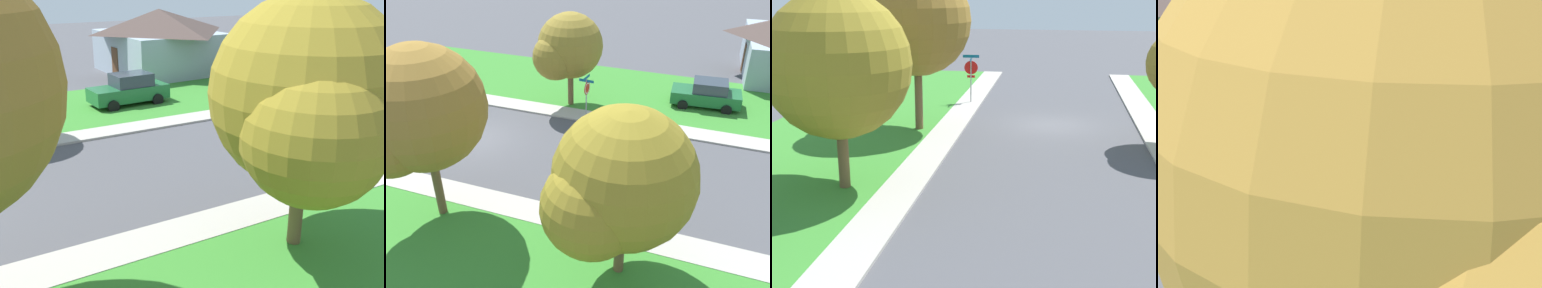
% 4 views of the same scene
% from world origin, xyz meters
% --- Properties ---
extents(sidewalk_east, '(1.40, 56.00, 0.10)m').
position_xyz_m(sidewalk_east, '(4.70, 12.00, 0.05)').
color(sidewalk_east, '#ADA89E').
rests_on(sidewalk_east, ground).
extents(sidewalk_west, '(1.40, 56.00, 0.10)m').
position_xyz_m(sidewalk_west, '(-4.70, 12.00, 0.05)').
color(sidewalk_west, '#ADA89E').
rests_on(sidewalk_west, ground).
extents(lawn_west, '(8.00, 56.00, 0.08)m').
position_xyz_m(lawn_west, '(-9.40, 12.00, 0.04)').
color(lawn_west, '#38842D').
rests_on(lawn_west, ground).
extents(stop_sign_far_corner, '(0.92, 0.92, 2.77)m').
position_xyz_m(stop_sign_far_corner, '(-4.37, 4.86, 1.89)').
color(stop_sign_far_corner, '#9E9EA3').
rests_on(stop_sign_far_corner, ground).
extents(car_maroon_behind_trees, '(2.18, 4.37, 1.76)m').
position_xyz_m(car_maroon_behind_trees, '(-9.49, 21.30, 0.87)').
color(car_maroon_behind_trees, maroon).
rests_on(car_maroon_behind_trees, ground).
extents(car_green_driveway_right, '(2.27, 4.42, 1.76)m').
position_xyz_m(car_green_driveway_right, '(-8.77, 11.44, 0.87)').
color(car_green_driveway_right, '#1E6033').
rests_on(car_green_driveway_right, ground).
extents(car_black_near_corner, '(2.32, 4.44, 1.76)m').
position_xyz_m(car_black_near_corner, '(-7.03, 29.20, 0.87)').
color(car_black_near_corner, black).
rests_on(car_black_near_corner, ground).
extents(tree_sidewalk_near, '(5.01, 4.66, 6.45)m').
position_xyz_m(tree_sidewalk_near, '(6.86, 9.73, 3.96)').
color(tree_sidewalk_near, brown).
rests_on(tree_sidewalk_near, ground).
extents(house_left_setback, '(9.47, 8.34, 4.60)m').
position_xyz_m(house_left_setback, '(-16.61, 17.03, 2.38)').
color(house_left_setback, '#93A3B2').
rests_on(house_left_setback, ground).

